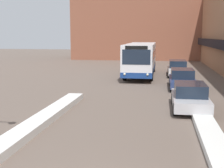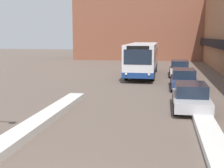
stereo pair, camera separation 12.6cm
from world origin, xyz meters
The scene contains 7 objects.
building_backdrop_far centered at (0.00, 47.14, 9.65)m, with size 26.00×8.00×19.29m.
snow_bank_left centered at (-3.60, 4.73, 0.17)m, with size 0.90×15.97×0.33m.
snow_bank_right centered at (3.60, 5.09, 0.14)m, with size 0.90×18.71×0.27m.
city_bus centered at (-0.37, 24.69, 1.72)m, with size 2.61×11.43×3.14m.
parked_car_front centered at (3.20, 10.85, 0.70)m, with size 1.85×4.30×1.41m.
parked_car_middle centered at (3.20, 17.70, 0.72)m, with size 1.87×4.52×1.45m.
parked_car_back centered at (3.20, 25.22, 0.75)m, with size 1.85×4.89×1.51m.
Camera 2 is at (1.81, -5.88, 3.93)m, focal length 50.00 mm.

